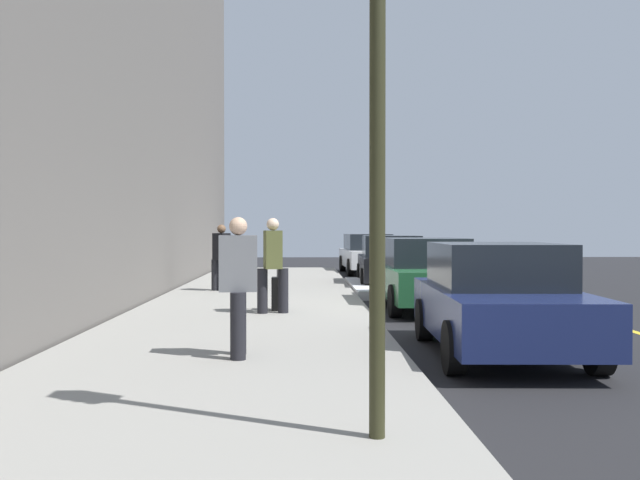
% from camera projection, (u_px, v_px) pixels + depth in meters
% --- Properties ---
extents(ground_plane, '(56.00, 56.00, 0.00)m').
position_uv_depth(ground_plane, '(414.00, 312.00, 14.53)').
color(ground_plane, black).
extents(sidewalk, '(28.00, 4.60, 0.15)m').
position_uv_depth(sidewalk, '(254.00, 309.00, 14.44)').
color(sidewalk, gray).
rests_on(sidewalk, ground).
extents(lane_stripe_centre, '(28.00, 0.14, 0.01)m').
position_uv_depth(lane_stripe_centre, '(567.00, 311.00, 14.61)').
color(lane_stripe_centre, gold).
rests_on(lane_stripe_centre, ground).
extents(snow_bank_curb, '(4.95, 0.56, 0.22)m').
position_uv_depth(snow_bank_curb, '(361.00, 288.00, 19.21)').
color(snow_bank_curb, white).
rests_on(snow_bank_curb, ground).
extents(parked_car_white, '(4.81, 2.04, 1.51)m').
position_uv_depth(parked_car_white, '(368.00, 254.00, 27.00)').
color(parked_car_white, black).
rests_on(parked_car_white, ground).
extents(parked_car_black, '(4.19, 2.03, 1.51)m').
position_uv_depth(parked_car_black, '(391.00, 262.00, 20.56)').
color(parked_car_black, black).
rests_on(parked_car_black, ground).
extents(parked_car_green, '(4.32, 1.95, 1.51)m').
position_uv_depth(parked_car_green, '(425.00, 274.00, 14.98)').
color(parked_car_green, black).
rests_on(parked_car_green, ground).
extents(parked_car_navy, '(4.17, 2.02, 1.51)m').
position_uv_depth(parked_car_navy, '(499.00, 299.00, 9.55)').
color(parked_car_navy, black).
rests_on(parked_car_navy, ground).
extents(pedestrian_grey_coat, '(0.56, 0.48, 1.70)m').
position_uv_depth(pedestrian_grey_coat, '(238.00, 282.00, 8.56)').
color(pedestrian_grey_coat, black).
rests_on(pedestrian_grey_coat, sidewalk).
extents(pedestrian_olive_coat, '(0.52, 0.57, 1.76)m').
position_uv_depth(pedestrian_olive_coat, '(273.00, 263.00, 13.02)').
color(pedestrian_olive_coat, black).
rests_on(pedestrian_olive_coat, sidewalk).
extents(pedestrian_black_coat, '(0.52, 0.53, 1.67)m').
position_uv_depth(pedestrian_black_coat, '(222.00, 255.00, 17.75)').
color(pedestrian_black_coat, black).
rests_on(pedestrian_black_coat, sidewalk).
extents(traffic_light_pole, '(0.35, 0.26, 4.42)m').
position_uv_depth(traffic_light_pole, '(378.00, 36.00, 5.20)').
color(traffic_light_pole, '#2D2D19').
rests_on(traffic_light_pole, sidewalk).
extents(rolling_suitcase, '(0.34, 0.22, 0.99)m').
position_uv_depth(rolling_suitcase, '(278.00, 294.00, 13.48)').
color(rolling_suitcase, black).
rests_on(rolling_suitcase, sidewalk).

